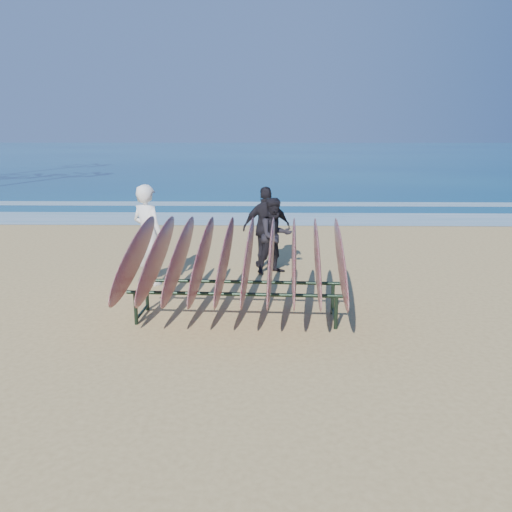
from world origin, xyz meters
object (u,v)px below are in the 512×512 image
object	(u,v)px
person_white	(148,235)
person_dark_a	(275,236)
surfboard_rack	(236,259)
person_dark_b	(267,227)

from	to	relation	value
person_white	person_dark_a	world-z (taller)	person_white
surfboard_rack	person_dark_b	bearing A→B (deg)	84.55
person_dark_b	surfboard_rack	bearing A→B (deg)	70.32
surfboard_rack	person_dark_a	size ratio (longest dim) A/B	2.15
surfboard_rack	person_dark_a	distance (m)	2.81
person_dark_a	surfboard_rack	bearing A→B (deg)	-130.57
person_dark_a	person_white	bearing A→B (deg)	171.43
surfboard_rack	person_dark_b	world-z (taller)	person_dark_b
person_white	person_dark_b	xyz separation A→B (m)	(2.19, 1.29, -0.09)
person_white	person_dark_a	distance (m)	2.51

